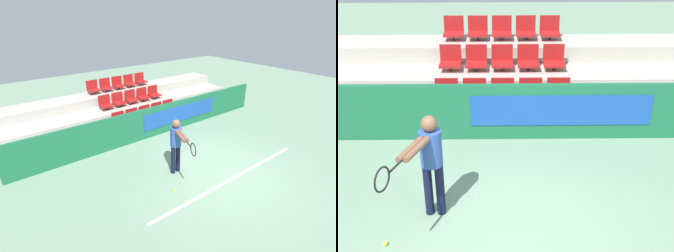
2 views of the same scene
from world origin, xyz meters
The scene contains 22 objects.
ground_plane centered at (0.00, 0.00, 0.00)m, with size 30.00×30.00×0.00m, color gray.
barrier_wall centered at (0.03, 3.02, 0.56)m, with size 10.28×0.14×1.13m.
bleacher_tier_front centered at (0.00, 3.64, 0.19)m, with size 9.88×1.09×0.37m.
bleacher_tier_middle centered at (0.00, 4.73, 0.37)m, with size 9.88×1.09×0.74m.
bleacher_tier_back centered at (0.00, 5.83, 0.56)m, with size 9.88×1.09×1.11m.
stadium_chair_0 centered at (-1.16, 3.77, 0.61)m, with size 0.48×0.41×0.55m.
stadium_chair_1 centered at (-0.58, 3.77, 0.61)m, with size 0.48×0.41×0.55m.
stadium_chair_2 centered at (0.00, 3.77, 0.61)m, with size 0.48×0.41×0.55m.
stadium_chair_3 centered at (0.58, 3.77, 0.61)m, with size 0.48×0.41×0.55m.
stadium_chair_4 centered at (1.16, 3.77, 0.61)m, with size 0.48×0.41×0.55m.
stadium_chair_5 centered at (-1.16, 4.86, 0.98)m, with size 0.48×0.41×0.55m.
stadium_chair_6 centered at (-0.58, 4.86, 0.98)m, with size 0.48×0.41×0.55m.
stadium_chair_7 centered at (0.00, 4.86, 0.98)m, with size 0.48×0.41×0.55m.
stadium_chair_8 centered at (0.58, 4.86, 0.98)m, with size 0.48×0.41×0.55m.
stadium_chair_9 centered at (1.16, 4.86, 0.98)m, with size 0.48×0.41×0.55m.
stadium_chair_10 centered at (-1.16, 5.95, 1.35)m, with size 0.48×0.41×0.55m.
stadium_chair_11 centered at (-0.58, 5.95, 1.35)m, with size 0.48×0.41×0.55m.
stadium_chair_12 centered at (0.00, 5.95, 1.35)m, with size 0.48×0.41×0.55m.
stadium_chair_13 centered at (0.58, 5.95, 1.35)m, with size 0.48×0.41×0.55m.
stadium_chair_14 centered at (1.16, 5.95, 1.35)m, with size 0.48×0.41×0.55m.
tennis_player centered at (-1.06, 0.59, 1.02)m, with size 0.63×1.45×1.64m.
tennis_ball centered at (-1.65, -0.06, 0.03)m, with size 0.07×0.07×0.07m.
Camera 2 is at (-0.06, -5.07, 4.44)m, focal length 50.00 mm.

